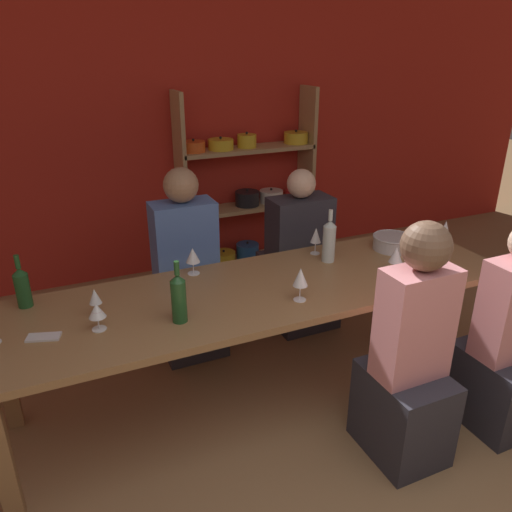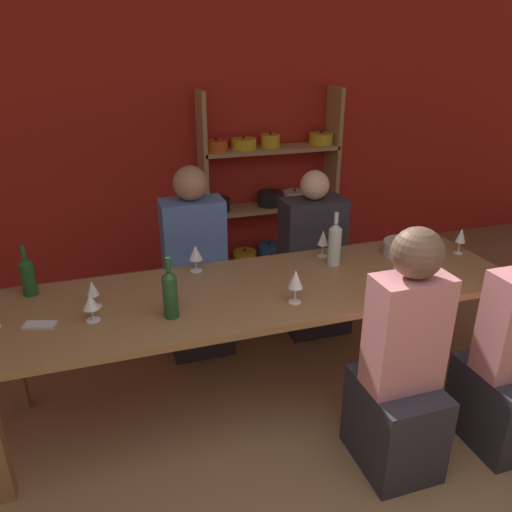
# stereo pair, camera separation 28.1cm
# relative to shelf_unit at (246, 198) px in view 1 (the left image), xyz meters

# --- Properties ---
(wall_back_red) EXTENTS (8.80, 0.06, 2.70)m
(wall_back_red) POSITION_rel_shelf_unit_xyz_m (-0.83, 0.20, 0.69)
(wall_back_red) COLOR red
(wall_back_red) RESTS_ON ground_plane
(shelf_unit) EXTENTS (1.29, 0.30, 1.64)m
(shelf_unit) POSITION_rel_shelf_unit_xyz_m (0.00, 0.00, 0.00)
(shelf_unit) COLOR tan
(shelf_unit) RESTS_ON ground_plane
(dining_table) EXTENTS (2.93, 0.84, 0.74)m
(dining_table) POSITION_rel_shelf_unit_xyz_m (-0.71, -1.92, 0.00)
(dining_table) COLOR olive
(dining_table) RESTS_ON ground_plane
(mixing_bowl) EXTENTS (0.26, 0.26, 0.09)m
(mixing_bowl) POSITION_rel_shelf_unit_xyz_m (0.31, -1.75, 0.13)
(mixing_bowl) COLOR #B7BABC
(mixing_bowl) RESTS_ON dining_table
(wine_bottle_green) EXTENTS (0.07, 0.07, 0.29)m
(wine_bottle_green) POSITION_rel_shelf_unit_xyz_m (-1.93, -1.61, 0.19)
(wine_bottle_green) COLOR #1E4C23
(wine_bottle_green) RESTS_ON dining_table
(wine_bottle_dark) EXTENTS (0.08, 0.08, 0.34)m
(wine_bottle_dark) POSITION_rel_shelf_unit_xyz_m (-0.19, -1.75, 0.22)
(wine_bottle_dark) COLOR #B2C6C1
(wine_bottle_dark) RESTS_ON dining_table
(wine_bottle_amber) EXTENTS (0.07, 0.07, 0.32)m
(wine_bottle_amber) POSITION_rel_shelf_unit_xyz_m (-1.24, -2.09, 0.21)
(wine_bottle_amber) COLOR #1E4C23
(wine_bottle_amber) RESTS_ON dining_table
(wine_glass_white_a) EXTENTS (0.07, 0.07, 0.18)m
(wine_glass_white_a) POSITION_rel_shelf_unit_xyz_m (-0.20, -1.62, 0.20)
(wine_glass_white_a) COLOR white
(wine_glass_white_a) RESTS_ON dining_table
(wine_glass_red_a) EXTENTS (0.06, 0.06, 0.17)m
(wine_glass_red_a) POSITION_rel_shelf_unit_xyz_m (0.66, -1.84, 0.20)
(wine_glass_red_a) COLOR white
(wine_glass_red_a) RESTS_ON dining_table
(wine_glass_white_b) EXTENTS (0.07, 0.07, 0.15)m
(wine_glass_white_b) POSITION_rel_shelf_unit_xyz_m (-1.60, -1.87, 0.18)
(wine_glass_white_b) COLOR white
(wine_glass_white_b) RESTS_ON dining_table
(wine_glass_red_b) EXTENTS (0.08, 0.08, 0.14)m
(wine_glass_red_b) POSITION_rel_shelf_unit_xyz_m (-1.61, -2.01, 0.18)
(wine_glass_red_b) COLOR white
(wine_glass_red_b) RESTS_ON dining_table
(wine_glass_empty_a) EXTENTS (0.08, 0.08, 0.19)m
(wine_glass_empty_a) POSITION_rel_shelf_unit_xyz_m (-0.60, -2.14, 0.21)
(wine_glass_empty_a) COLOR white
(wine_glass_empty_a) RESTS_ON dining_table
(wine_glass_red_c) EXTENTS (0.08, 0.08, 0.17)m
(wine_glass_red_c) POSITION_rel_shelf_unit_xyz_m (0.07, -2.07, 0.19)
(wine_glass_red_c) COLOR white
(wine_glass_red_c) RESTS_ON dining_table
(wine_glass_red_d) EXTENTS (0.08, 0.08, 0.16)m
(wine_glass_red_d) POSITION_rel_shelf_unit_xyz_m (-1.01, -1.59, 0.19)
(wine_glass_red_d) COLOR white
(wine_glass_red_d) RESTS_ON dining_table
(cell_phone) EXTENTS (0.16, 0.11, 0.01)m
(cell_phone) POSITION_rel_shelf_unit_xyz_m (-1.86, -1.98, 0.09)
(cell_phone) COLOR silver
(cell_phone) RESTS_ON dining_table
(person_near_a) EXTENTS (0.36, 0.45, 1.19)m
(person_near_a) POSITION_rel_shelf_unit_xyz_m (0.39, -2.65, -0.22)
(person_near_a) COLOR #2D2D38
(person_near_a) RESTS_ON ground_plane
(person_far_a) EXTENTS (0.45, 0.57, 1.19)m
(person_far_a) POSITION_rel_shelf_unit_xyz_m (-0.07, -1.17, -0.23)
(person_far_a) COLOR #2D2D38
(person_far_a) RESTS_ON ground_plane
(person_near_b) EXTENTS (0.35, 0.44, 1.28)m
(person_near_b) POSITION_rel_shelf_unit_xyz_m (-0.24, -2.61, -0.17)
(person_near_b) COLOR #2D2D38
(person_near_b) RESTS_ON ground_plane
(person_far_b) EXTENTS (0.41, 0.52, 1.29)m
(person_far_b) POSITION_rel_shelf_unit_xyz_m (-0.95, -1.19, -0.18)
(person_far_b) COLOR #2D2D38
(person_far_b) RESTS_ON ground_plane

